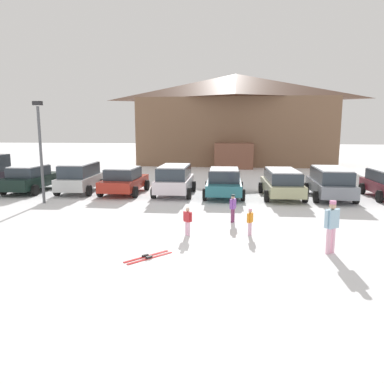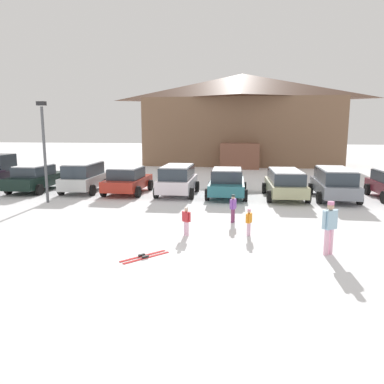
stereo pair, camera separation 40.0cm
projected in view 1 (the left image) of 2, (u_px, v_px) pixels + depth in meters
The scene contains 15 objects.
ground at pixel (179, 273), 10.09m from camera, with size 160.00×160.00×0.00m, color white.
ski_lodge at pixel (235, 119), 40.14m from camera, with size 20.23×11.38×9.43m.
parked_black_sedan at pixel (31, 178), 22.69m from camera, with size 2.18×4.50×1.61m.
parked_silver_wagon at pixel (80, 177), 22.41m from camera, with size 2.27×4.22×1.78m.
parked_red_sedan at pixel (124, 180), 21.99m from camera, with size 2.30×4.13×1.58m.
parked_white_suv at pixel (174, 179), 21.54m from camera, with size 2.24×4.04×1.72m.
parked_teal_hatchback at pixel (224, 182), 21.16m from camera, with size 2.36×4.59×1.60m.
parked_beige_suv at pixel (282, 182), 20.73m from camera, with size 2.37×4.61×1.58m.
parked_grey_wagon at pixel (330, 182), 20.52m from camera, with size 2.22×4.71×1.69m.
skier_child_in_orange_jacket at pixel (250, 220), 13.50m from camera, with size 0.23×0.34×0.99m.
skier_child_in_purple_jacket at pixel (233, 207), 15.36m from camera, with size 0.27×0.40×1.16m.
skier_adult_in_blue_parka at pixel (332, 224), 11.50m from camera, with size 0.52×0.43×1.67m.
skier_child_in_red_jacket at pixel (188, 220), 13.48m from camera, with size 0.34×0.26×1.05m.
pair_of_skis at pixel (148, 257), 11.26m from camera, with size 1.28×1.40×0.08m.
lamp_post at pixel (40, 146), 18.84m from camera, with size 0.44×0.24×5.15m.
Camera 1 is at (1.52, -9.46, 3.88)m, focal length 35.00 mm.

